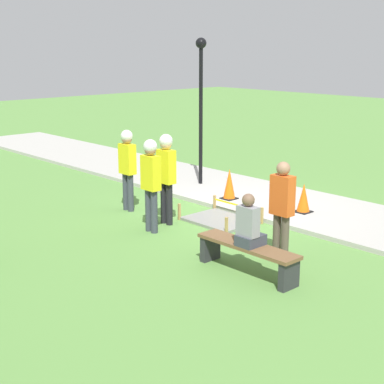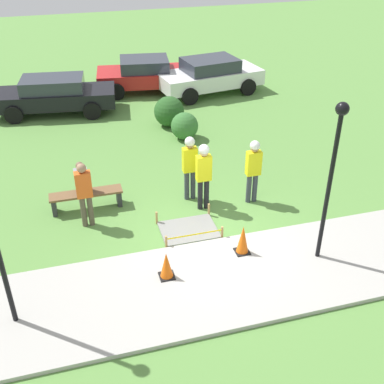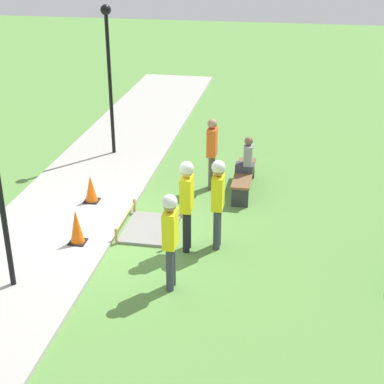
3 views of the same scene
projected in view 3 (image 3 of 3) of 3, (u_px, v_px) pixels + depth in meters
The scene contains 12 objects.
ground_plane at pixel (117, 236), 12.56m from camera, with size 60.00×60.00×0.00m, color #5B8E42.
sidewalk at pixel (53, 228), 12.77m from camera, with size 28.00×2.89×0.10m.
wet_concrete_patch at pixel (150, 228), 12.80m from camera, with size 1.48×1.14×0.37m.
traffic_cone_near_patch at pixel (91, 189), 13.77m from camera, with size 0.34×0.34×0.65m.
traffic_cone_far_patch at pixel (76, 227), 11.96m from camera, with size 0.34×0.34×0.74m.
park_bench at pixel (244, 177), 14.52m from camera, with size 1.96×0.44×0.52m.
person_seated_on_bench at pixel (247, 158), 14.36m from camera, with size 0.36×0.44×0.89m.
worker_supervisor at pixel (187, 197), 11.56m from camera, with size 0.40×0.28×1.94m.
worker_assistant at pixel (170, 233), 10.33m from camera, with size 0.40×0.27×1.88m.
worker_trainee at pixel (218, 196), 11.67m from camera, with size 0.40×0.28×1.92m.
bystander_in_orange_shirt at pixel (212, 149), 14.41m from camera, with size 0.40×0.24×1.81m.
lamppost_far at pixel (109, 60), 15.73m from camera, with size 0.28×0.28×4.08m.
Camera 3 is at (10.55, 3.52, 6.11)m, focal length 55.00 mm.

